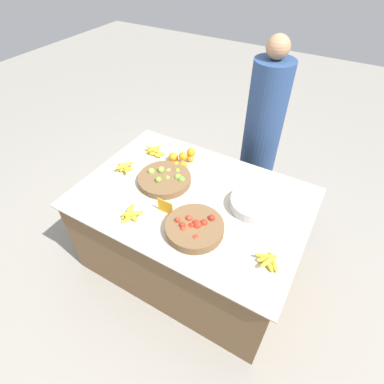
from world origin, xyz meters
TOP-DOWN VIEW (x-y plane):
  - ground_plane at (0.00, 0.00)m, footprint 12.00×12.00m
  - market_table at (0.00, 0.00)m, footprint 1.70×1.18m
  - lime_bowl at (-0.27, 0.04)m, footprint 0.41×0.41m
  - tomato_basket at (0.18, -0.27)m, footprint 0.39×0.39m
  - orange_pile at (-0.27, 0.31)m, footprint 0.20×0.21m
  - metal_bowl at (0.43, 0.13)m, footprint 0.33×0.33m
  - price_sign at (-0.08, -0.23)m, footprint 0.12×0.01m
  - banana_bunch_back_center at (-0.64, 0.00)m, footprint 0.18×0.15m
  - banana_bunch_front_left at (-0.27, -0.38)m, footprint 0.14×0.17m
  - banana_bunch_middle_left at (-0.56, 0.31)m, footprint 0.19×0.13m
  - banana_bunch_middle_right at (0.69, -0.27)m, footprint 0.17×0.16m
  - vendor_person at (0.17, 1.00)m, footprint 0.34×0.34m

SIDE VIEW (x-z plane):
  - ground_plane at x=0.00m, z-range 0.00..0.00m
  - market_table at x=0.00m, z-range 0.00..0.79m
  - vendor_person at x=0.17m, z-range -0.06..1.63m
  - banana_bunch_middle_right at x=0.69m, z-range 0.79..0.84m
  - banana_bunch_front_left at x=-0.27m, z-range 0.78..0.85m
  - banana_bunch_middle_left at x=-0.56m, z-range 0.78..0.85m
  - banana_bunch_back_center at x=-0.64m, z-range 0.78..0.85m
  - lime_bowl at x=-0.27m, z-range 0.77..0.87m
  - tomato_basket at x=0.18m, z-range 0.78..0.87m
  - metal_bowl at x=0.43m, z-range 0.79..0.86m
  - orange_pile at x=-0.27m, z-range 0.78..0.91m
  - price_sign at x=-0.08m, z-range 0.79..0.90m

